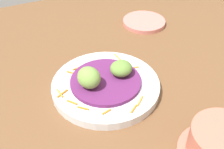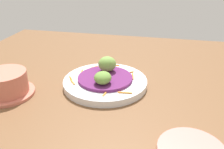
{
  "view_description": "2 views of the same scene",
  "coord_description": "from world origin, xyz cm",
  "px_view_note": "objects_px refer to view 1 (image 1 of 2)",
  "views": [
    {
      "loc": [
        -42.48,
        22.66,
        45.82
      ],
      "look_at": [
        0.79,
        2.22,
        6.66
      ],
      "focal_mm": 45.4,
      "sensor_mm": 36.0,
      "label": 1
    },
    {
      "loc": [
        17.06,
        -57.79,
        35.9
      ],
      "look_at": [
        3.71,
        3.54,
        5.71
      ],
      "focal_mm": 38.8,
      "sensor_mm": 36.0,
      "label": 2
    }
  ],
  "objects_px": {
    "guac_scoop_center": "(121,68)",
    "terracotta_bowl": "(221,146)",
    "main_plate": "(106,86)",
    "guac_scoop_left": "(89,78)",
    "side_plate_small": "(144,22)"
  },
  "relations": [
    {
      "from": "guac_scoop_center",
      "to": "side_plate_small",
      "type": "xyz_separation_m",
      "value": [
        0.22,
        -0.19,
        -0.04
      ]
    },
    {
      "from": "main_plate",
      "to": "guac_scoop_left",
      "type": "xyz_separation_m",
      "value": [
        -0.0,
        0.04,
        0.04
      ]
    },
    {
      "from": "guac_scoop_center",
      "to": "terracotta_bowl",
      "type": "bearing_deg",
      "value": -165.16
    },
    {
      "from": "guac_scoop_left",
      "to": "guac_scoop_center",
      "type": "relative_size",
      "value": 1.06
    },
    {
      "from": "side_plate_small",
      "to": "guac_scoop_left",
      "type": "bearing_deg",
      "value": 130.09
    },
    {
      "from": "guac_scoop_left",
      "to": "side_plate_small",
      "type": "distance_m",
      "value": 0.36
    },
    {
      "from": "main_plate",
      "to": "terracotta_bowl",
      "type": "xyz_separation_m",
      "value": [
        -0.25,
        -0.11,
        0.02
      ]
    },
    {
      "from": "main_plate",
      "to": "guac_scoop_center",
      "type": "relative_size",
      "value": 4.79
    },
    {
      "from": "guac_scoop_left",
      "to": "terracotta_bowl",
      "type": "distance_m",
      "value": 0.29
    },
    {
      "from": "guac_scoop_left",
      "to": "side_plate_small",
      "type": "xyz_separation_m",
      "value": [
        0.23,
        -0.27,
        -0.05
      ]
    },
    {
      "from": "main_plate",
      "to": "terracotta_bowl",
      "type": "relative_size",
      "value": 1.68
    },
    {
      "from": "guac_scoop_left",
      "to": "side_plate_small",
      "type": "bearing_deg",
      "value": -49.91
    },
    {
      "from": "guac_scoop_center",
      "to": "terracotta_bowl",
      "type": "distance_m",
      "value": 0.26
    },
    {
      "from": "main_plate",
      "to": "terracotta_bowl",
      "type": "distance_m",
      "value": 0.27
    },
    {
      "from": "main_plate",
      "to": "guac_scoop_center",
      "type": "distance_m",
      "value": 0.05
    }
  ]
}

